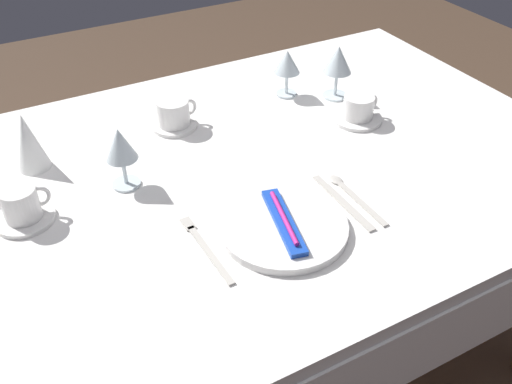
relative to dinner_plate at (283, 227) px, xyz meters
The scene contains 17 objects.
ground_plane 0.79m from the dinner_plate, 95.08° to the left, with size 6.00×6.00×0.00m, color #4C3828.
dining_table 0.26m from the dinner_plate, 95.08° to the left, with size 1.80×1.11×0.74m.
dinner_plate is the anchor object (origin of this frame).
toothbrush_package 0.02m from the dinner_plate, 97.13° to the left, with size 0.08×0.21×0.02m.
fork_outer 0.17m from the dinner_plate, 169.27° to the left, with size 0.02×0.22×0.00m.
dinner_knife 0.16m from the dinner_plate, ahead, with size 0.02×0.22×0.00m.
spoon_soup 0.20m from the dinner_plate, 10.04° to the left, with size 0.03×0.21×0.01m.
saucer_left 0.50m from the dinner_plate, 94.84° to the left, with size 0.12×0.12×0.01m, color white.
coffee_cup_left 0.50m from the dinner_plate, 94.66° to the left, with size 0.11×0.09×0.07m.
saucer_right 0.50m from the dinner_plate, 35.96° to the left, with size 0.14×0.14×0.01m, color white.
coffee_cup_right 0.51m from the dinner_plate, 35.85° to the left, with size 0.10×0.08×0.06m.
saucer_far 0.55m from the dinner_plate, 148.15° to the left, with size 0.13×0.13×0.01m, color white.
coffee_cup_far 0.55m from the dinner_plate, 148.05° to the left, with size 0.10×0.08×0.07m.
wine_glass_centre 0.62m from the dinner_plate, 45.23° to the left, with size 0.08×0.08×0.15m.
wine_glass_right 0.61m from the dinner_plate, 58.52° to the left, with size 0.07×0.07×0.14m.
wine_glass_far 0.40m from the dinner_plate, 127.44° to the left, with size 0.07×0.07×0.15m.
napkin_folded 0.64m from the dinner_plate, 130.04° to the left, with size 0.08×0.08×0.14m, color white.
Camera 1 is at (-0.45, -1.00, 1.52)m, focal length 39.85 mm.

